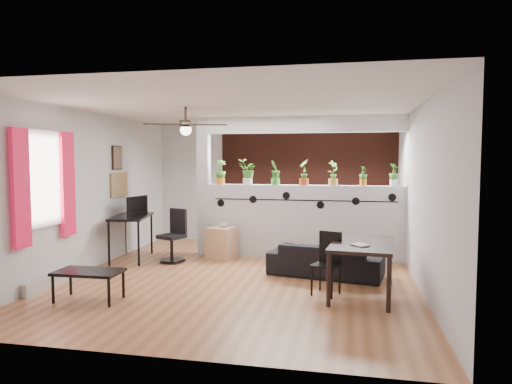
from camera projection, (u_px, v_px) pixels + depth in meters
name	position (u px, v px, depth m)	size (l,w,h in m)	color
room_shell	(243.00, 193.00, 7.02)	(6.30, 7.10, 2.90)	brown
partition_wall	(304.00, 222.00, 8.37)	(3.60, 0.18, 1.35)	#BCBCC1
ceiling_header	(304.00, 124.00, 8.24)	(3.60, 0.18, 0.30)	silver
pier_column	(204.00, 187.00, 8.70)	(0.22, 0.20, 2.60)	#BCBCC1
brick_panel	(310.00, 184.00, 9.76)	(3.90, 0.05, 2.60)	brown
vine_decal	(303.00, 200.00, 8.25)	(3.31, 0.01, 0.30)	black
window_assembly	(44.00, 182.00, 6.34)	(0.09, 1.30, 1.55)	white
baseboard_heater	(48.00, 282.00, 6.43)	(0.08, 1.00, 0.18)	beige
corkboard	(119.00, 185.00, 8.45)	(0.03, 0.60, 0.45)	olive
framed_art	(117.00, 158.00, 8.37)	(0.03, 0.34, 0.44)	#8C7259
ceiling_fan	(186.00, 126.00, 6.81)	(1.19, 1.19, 0.43)	black
potted_plant_0	(220.00, 171.00, 8.62)	(0.28, 0.25, 0.46)	orange
potted_plant_1	(248.00, 171.00, 8.51)	(0.32, 0.31, 0.47)	silver
potted_plant_2	(275.00, 172.00, 8.41)	(0.21, 0.26, 0.45)	#3A9034
potted_plant_3	(304.00, 172.00, 8.30)	(0.28, 0.30, 0.47)	#B9381D
potted_plant_4	(333.00, 172.00, 8.20)	(0.30, 0.29, 0.45)	#C69446
potted_plant_5	(363.00, 175.00, 8.10)	(0.19, 0.21, 0.36)	orange
potted_plant_6	(394.00, 174.00, 7.99)	(0.25, 0.26, 0.40)	white
sofa	(326.00, 260.00, 7.12)	(1.66, 0.66, 0.49)	black
cube_shelf	(221.00, 243.00, 8.36)	(0.47, 0.42, 0.58)	tan
cup	(224.00, 225.00, 8.32)	(0.13, 0.13, 0.10)	gray
computer_desk	(131.00, 220.00, 8.24)	(0.81, 1.22, 0.81)	black
monitor	(135.00, 209.00, 8.38)	(0.05, 0.33, 0.19)	black
office_chair	(174.00, 239.00, 8.09)	(0.51, 0.51, 0.92)	black
dining_table	(362.00, 248.00, 6.07)	(0.92, 1.38, 0.71)	black
book	(355.00, 246.00, 5.79)	(0.17, 0.22, 0.02)	gray
folding_chair	(328.00, 257.00, 6.17)	(0.43, 0.43, 0.84)	black
coffee_table	(89.00, 274.00, 5.86)	(0.85, 0.49, 0.39)	black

